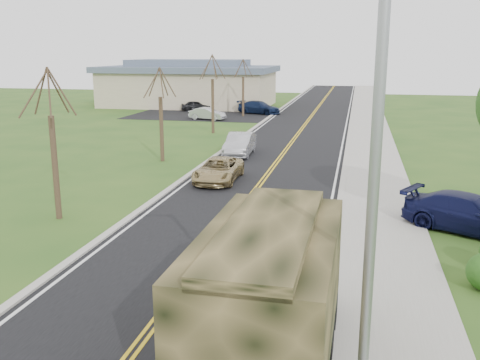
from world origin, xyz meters
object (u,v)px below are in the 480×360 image
(pickup_navy, at_px, (470,214))
(sedan_silver, at_px, (240,144))
(military_truck, at_px, (273,285))
(suv_champagne, at_px, (219,170))

(pickup_navy, bearing_deg, sedan_silver, 70.22)
(military_truck, relative_size, sedan_silver, 1.61)
(military_truck, bearing_deg, sedan_silver, 104.62)
(suv_champagne, xyz_separation_m, pickup_navy, (11.27, -5.84, 0.11))
(military_truck, xyz_separation_m, suv_champagne, (-5.45, 16.41, -1.41))
(military_truck, height_order, sedan_silver, military_truck)
(military_truck, height_order, pickup_navy, military_truck)
(suv_champagne, bearing_deg, military_truck, -72.31)
(suv_champagne, distance_m, pickup_navy, 12.69)
(suv_champagne, xyz_separation_m, sedan_silver, (-0.47, 7.34, 0.12))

